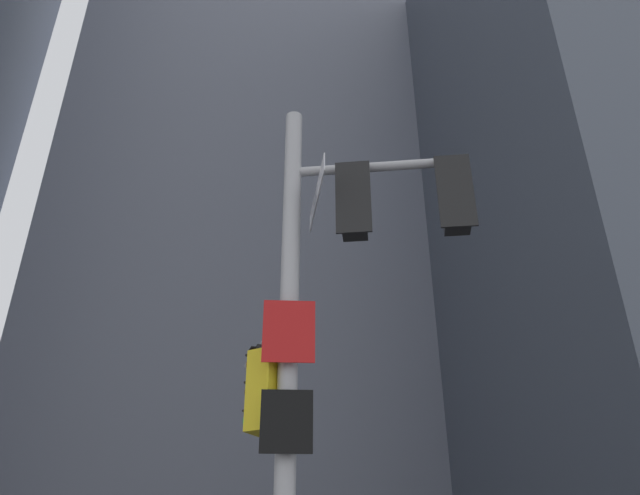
% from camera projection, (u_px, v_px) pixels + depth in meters
% --- Properties ---
extents(building_mid_block, '(17.79, 17.79, 51.01)m').
position_uv_depth(building_mid_block, '(269.00, 156.00, 38.32)').
color(building_mid_block, slate).
rests_on(building_mid_block, ground).
extents(signal_pole_assembly, '(3.12, 3.01, 8.46)m').
position_uv_depth(signal_pole_assembly, '(314.00, 338.00, 8.01)').
color(signal_pole_assembly, '#B2B2B5').
rests_on(signal_pole_assembly, ground).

